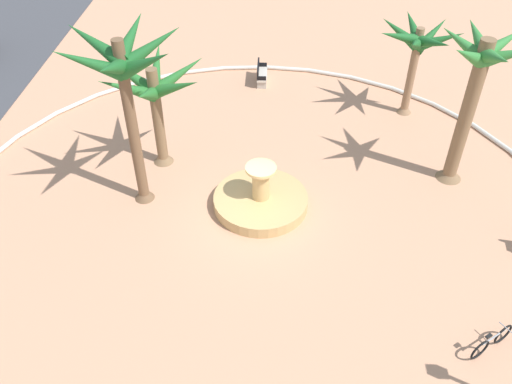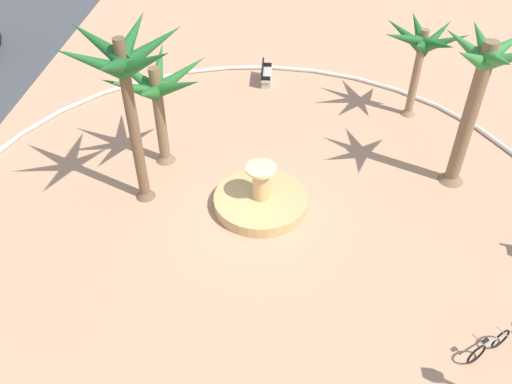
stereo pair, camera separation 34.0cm
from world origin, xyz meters
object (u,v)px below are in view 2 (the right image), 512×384
(palm_tree_near_fountain, at_px, (422,46))
(bicycle_red_frame, at_px, (489,346))
(fountain, at_px, (261,200))
(bench_west, at_px, (266,76))
(palm_tree_by_curb, at_px, (479,85))
(palm_tree_far_side, at_px, (125,75))
(palm_tree_mid_plaza, at_px, (156,91))

(palm_tree_near_fountain, distance_m, bicycle_red_frame, 13.44)
(fountain, height_order, bench_west, fountain)
(palm_tree_by_curb, xyz_separation_m, bicycle_red_frame, (-8.13, 0.64, -3.93))
(palm_tree_far_side, height_order, bench_west, palm_tree_far_side)
(palm_tree_far_side, bearing_deg, bench_west, -23.52)
(palm_tree_near_fountain, bearing_deg, palm_tree_far_side, 121.68)
(palm_tree_mid_plaza, height_order, bicycle_red_frame, palm_tree_mid_plaza)
(palm_tree_near_fountain, distance_m, bench_west, 8.07)
(bench_west, bearing_deg, palm_tree_far_side, 156.48)
(palm_tree_far_side, xyz_separation_m, bicycle_red_frame, (-6.24, -11.47, -4.86))
(fountain, distance_m, palm_tree_near_fountain, 10.16)
(bench_west, bearing_deg, palm_tree_near_fountain, -111.01)
(palm_tree_by_curb, distance_m, palm_tree_far_side, 12.29)
(palm_tree_near_fountain, bearing_deg, fountain, 137.22)
(fountain, bearing_deg, palm_tree_near_fountain, -42.78)
(bench_west, relative_size, bicycle_red_frame, 1.11)
(palm_tree_mid_plaza, bearing_deg, palm_tree_near_fountain, -67.55)
(bicycle_red_frame, bearing_deg, palm_tree_by_curb, -4.49)
(palm_tree_far_side, relative_size, bicycle_red_frame, 4.70)
(bench_west, bearing_deg, fountain, -177.73)
(fountain, height_order, bicycle_red_frame, fountain)
(fountain, bearing_deg, bicycle_red_frame, -130.79)
(fountain, bearing_deg, palm_tree_far_side, 86.87)
(fountain, xyz_separation_m, bench_west, (9.74, 0.39, 0.06))
(palm_tree_far_side, distance_m, bicycle_red_frame, 13.93)
(palm_tree_near_fountain, relative_size, bicycle_red_frame, 3.10)
(palm_tree_mid_plaza, xyz_separation_m, palm_tree_far_side, (-2.37, 0.28, 1.91))
(palm_tree_by_curb, bearing_deg, palm_tree_mid_plaza, 87.66)
(fountain, relative_size, palm_tree_near_fountain, 0.80)
(fountain, relative_size, palm_tree_mid_plaza, 0.79)
(bicycle_red_frame, bearing_deg, palm_tree_mid_plaza, 52.40)
(palm_tree_far_side, bearing_deg, fountain, -93.13)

